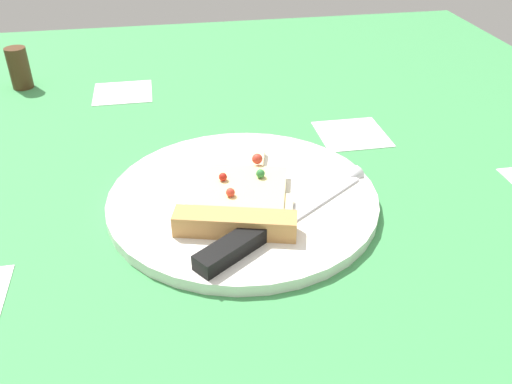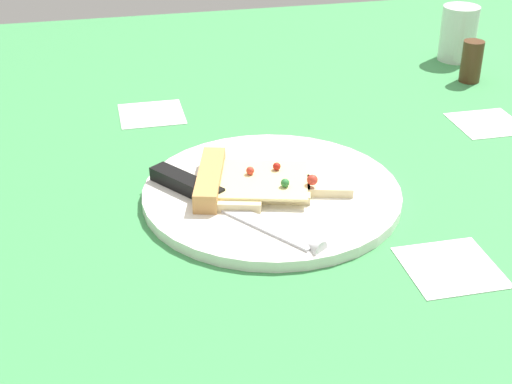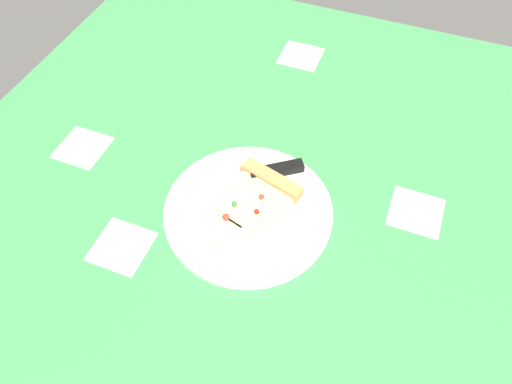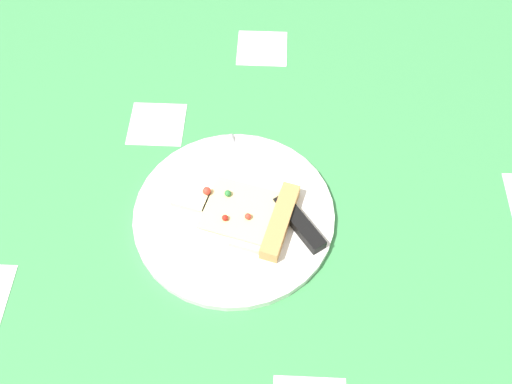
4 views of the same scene
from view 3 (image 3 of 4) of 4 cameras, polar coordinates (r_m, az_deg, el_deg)
The scene contains 4 objects.
ground_plane at distance 82.56cm, azimuth 4.40°, elevation -6.14°, with size 137.80×137.80×3.00cm.
plate at distance 83.40cm, azimuth -0.92°, elevation -2.32°, with size 29.35×29.35×1.26cm, color white.
pizza_slice at distance 83.46cm, azimuth 0.13°, elevation -0.60°, with size 13.46×18.84×2.52cm.
knife at distance 86.63cm, azimuth -0.44°, elevation 1.94°, with size 20.66×15.80×2.45cm.
Camera 3 is at (-9.51, 41.87, 69.02)cm, focal length 33.61 mm.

